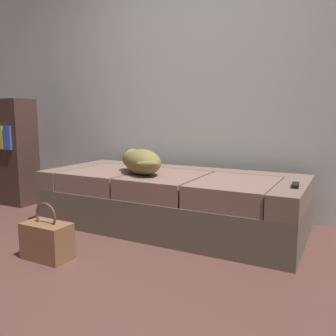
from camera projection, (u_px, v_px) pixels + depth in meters
The scene contains 7 objects.
ground_plane at pixel (84, 279), 2.02m from camera, with size 10.00×10.00×0.00m, color brown.
back_wall at pixel (203, 66), 3.35m from camera, with size 6.40×0.10×2.80m, color silver.
couch at pixel (171, 200), 2.94m from camera, with size 2.14×0.91×0.46m.
dog_tan at pixel (140, 161), 2.87m from camera, with size 0.56×0.46×0.20m.
tv_remote at pixel (295, 185), 2.35m from camera, with size 0.04×0.15×0.02m, color black.
handbag at pixel (47, 240), 2.29m from camera, with size 0.32×0.18×0.38m.
bookshelf at pixel (10, 152), 3.72m from camera, with size 0.56×0.30×1.10m.
Camera 1 is at (1.31, -1.46, 0.93)m, focal length 37.42 mm.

